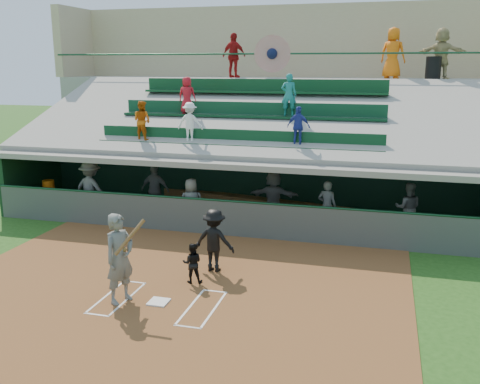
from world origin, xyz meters
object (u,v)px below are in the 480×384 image
(home_plate, at_px, (159,302))
(white_table, at_px, (51,200))
(trash_bin, at_px, (433,68))
(water_cooler, at_px, (49,186))
(catcher, at_px, (192,263))
(batter_at_plate, at_px, (120,258))

(home_plate, relative_size, white_table, 0.59)
(home_plate, distance_m, white_table, 9.38)
(trash_bin, bearing_deg, white_table, -155.21)
(home_plate, xyz_separation_m, water_cooler, (-7.03, 6.27, 0.85))
(catcher, bearing_deg, water_cooler, -49.89)
(catcher, distance_m, water_cooler, 8.91)
(white_table, height_order, trash_bin, trash_bin)
(home_plate, xyz_separation_m, white_table, (-6.96, 6.28, 0.32))
(catcher, distance_m, white_table, 8.85)
(home_plate, bearing_deg, batter_at_plate, -170.01)
(batter_at_plate, distance_m, water_cooler, 8.93)
(water_cooler, bearing_deg, trash_bin, 24.69)
(batter_at_plate, xyz_separation_m, white_table, (-6.14, 6.42, -0.68))
(white_table, bearing_deg, trash_bin, 44.31)
(catcher, xyz_separation_m, trash_bin, (5.97, 11.13, 4.52))
(white_table, bearing_deg, batter_at_plate, -26.76)
(batter_at_plate, xyz_separation_m, catcher, (1.16, 1.42, -0.52))
(home_plate, distance_m, batter_at_plate, 1.31)
(batter_at_plate, relative_size, catcher, 2.05)
(batter_at_plate, xyz_separation_m, trash_bin, (7.13, 12.55, 4.00))
(batter_at_plate, relative_size, white_table, 2.80)
(white_table, relative_size, water_cooler, 1.74)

